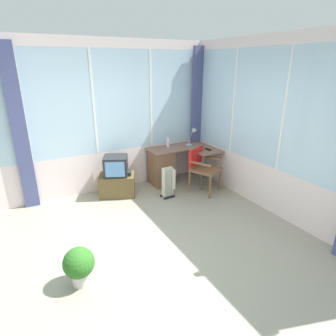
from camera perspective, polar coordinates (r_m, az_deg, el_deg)
name	(u,v)px	position (r m, az deg, el deg)	size (l,w,h in m)	color
ground	(150,254)	(3.96, -3.70, -16.86)	(5.51, 5.46, 0.06)	gray
north_window_panel	(95,120)	(5.38, -14.56, 9.33)	(4.51, 0.07, 2.78)	silver
east_window_panel	(283,131)	(4.69, 22.12, 6.93)	(0.07, 4.46, 2.78)	silver
curtain_north_left	(19,131)	(5.15, -27.73, 6.63)	(0.23, 0.07, 2.68)	#494F7F
curtain_corner	(197,114)	(6.16, 5.82, 10.75)	(0.23, 0.07, 2.68)	#494F7F
desk	(164,165)	(5.78, -0.71, 0.57)	(1.28, 0.97, 0.74)	#815C4C
desk_lamp	(194,134)	(5.93, 5.19, 6.89)	(0.24, 0.20, 0.38)	#B2B7BC
tv_remote	(208,149)	(5.70, 8.07, 3.75)	(0.04, 0.15, 0.02)	black
spray_bottle	(168,142)	(5.81, 0.01, 5.22)	(0.06, 0.06, 0.22)	silver
wooden_armchair	(200,163)	(5.46, 6.54, 0.94)	(0.64, 0.65, 0.86)	brown
tv_on_stand	(117,178)	(5.38, -10.24, -2.02)	(0.76, 0.66, 0.77)	brown
space_heater	(169,182)	(5.24, 0.15, -2.82)	(0.27, 0.19, 0.58)	silver
potted_plant	(79,265)	(3.46, -17.48, -18.05)	(0.35, 0.35, 0.46)	silver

